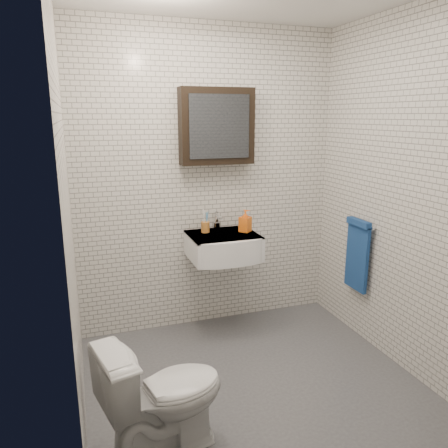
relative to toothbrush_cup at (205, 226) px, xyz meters
name	(u,v)px	position (x,y,z in m)	size (l,w,h in m)	color
ground	(252,380)	(0.07, -0.88, -0.89)	(2.20, 2.00, 0.01)	#45474C
room_shell	(256,169)	(0.07, -0.88, 0.57)	(2.22, 2.02, 2.51)	silver
washbasin	(225,247)	(0.12, -0.14, -0.14)	(0.55, 0.50, 0.20)	white
faucet	(217,222)	(0.12, 0.05, 0.02)	(0.06, 0.20, 0.15)	silver
mirror_cabinet	(217,126)	(0.12, 0.05, 0.80)	(0.60, 0.15, 0.60)	black
towel_rail	(357,252)	(1.11, -0.53, -0.17)	(0.09, 0.30, 0.58)	silver
toothbrush_cup	(205,226)	(0.00, 0.00, 0.00)	(0.08, 0.08, 0.19)	#B36F2C
soap_bottle	(245,221)	(0.32, -0.09, 0.04)	(0.08, 0.09, 0.19)	orange
toilet	(164,395)	(-0.62, -1.31, -0.56)	(0.38, 0.66, 0.68)	white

